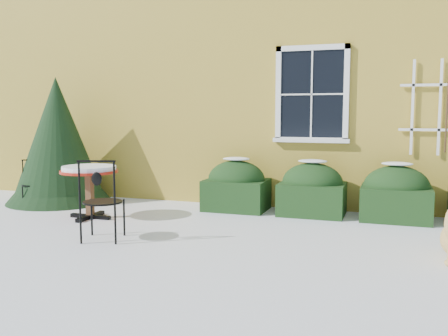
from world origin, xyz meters
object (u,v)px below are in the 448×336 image
(evergreen_shrub, at_px, (58,152))
(patio_chair_near, at_px, (101,200))
(bistro_table, at_px, (89,175))
(patio_chair_far, at_px, (33,183))

(evergreen_shrub, height_order, patio_chair_near, evergreen_shrub)
(evergreen_shrub, relative_size, bistro_table, 2.58)
(evergreen_shrub, xyz_separation_m, patio_chair_far, (-0.17, -0.50, -0.52))
(bistro_table, relative_size, patio_chair_near, 0.84)
(bistro_table, bearing_deg, evergreen_shrub, 141.78)
(patio_chair_near, distance_m, patio_chair_far, 3.06)
(evergreen_shrub, distance_m, patio_chair_near, 3.27)
(evergreen_shrub, relative_size, patio_chair_far, 2.80)
(bistro_table, bearing_deg, patio_chair_near, -50.38)
(patio_chair_near, relative_size, patio_chair_far, 1.30)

